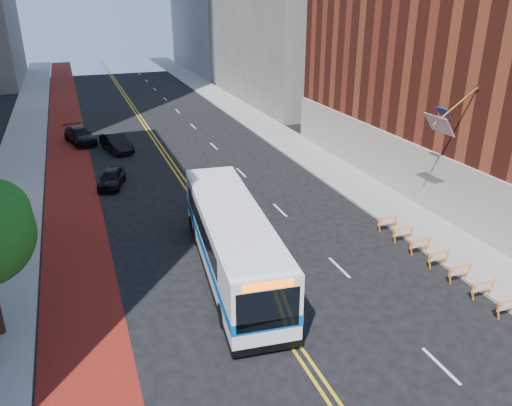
{
  "coord_description": "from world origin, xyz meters",
  "views": [
    {
      "loc": [
        -7.27,
        -13.86,
        13.34
      ],
      "look_at": [
        0.87,
        8.0,
        3.48
      ],
      "focal_mm": 35.0,
      "sensor_mm": 36.0,
      "label": 1
    }
  ],
  "objects_px": {
    "car_a": "(112,178)",
    "car_c": "(80,135)",
    "transit_bus": "(232,239)",
    "car_b": "(116,143)"
  },
  "relations": [
    {
      "from": "car_a",
      "to": "car_b",
      "type": "distance_m",
      "value": 9.15
    },
    {
      "from": "car_c",
      "to": "transit_bus",
      "type": "bearing_deg",
      "value": -92.1
    },
    {
      "from": "car_a",
      "to": "car_c",
      "type": "bearing_deg",
      "value": 115.39
    },
    {
      "from": "car_a",
      "to": "car_c",
      "type": "xyz_separation_m",
      "value": [
        -1.69,
        13.03,
        0.07
      ]
    },
    {
      "from": "car_c",
      "to": "car_b",
      "type": "bearing_deg",
      "value": -68.03
    },
    {
      "from": "car_b",
      "to": "car_c",
      "type": "bearing_deg",
      "value": 112.56
    },
    {
      "from": "car_b",
      "to": "car_a",
      "type": "bearing_deg",
      "value": -112.11
    },
    {
      "from": "car_b",
      "to": "transit_bus",
      "type": "bearing_deg",
      "value": -96.28
    },
    {
      "from": "car_a",
      "to": "car_b",
      "type": "xyz_separation_m",
      "value": [
        1.27,
        9.06,
        0.12
      ]
    },
    {
      "from": "transit_bus",
      "to": "car_b",
      "type": "relative_size",
      "value": 2.85
    }
  ]
}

